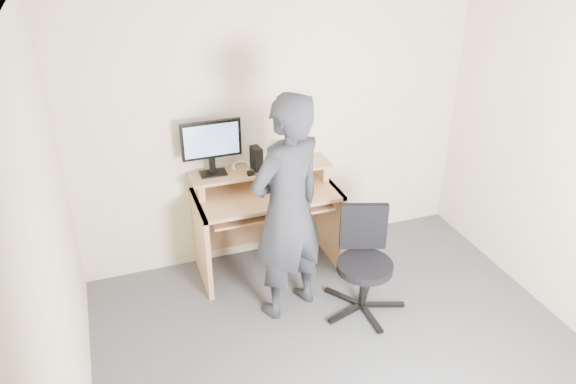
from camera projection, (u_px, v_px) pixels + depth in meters
ground at (359, 377)px, 3.88m from camera, size 3.50×3.50×0.00m
back_wall at (278, 121)px, 4.75m from camera, size 3.50×0.02×2.50m
ceiling at (390, 0)px, 2.70m from camera, size 3.50×3.50×0.02m
desk at (265, 209)px, 4.84m from camera, size 1.20×0.60×0.91m
monitor at (211, 143)px, 4.49m from camera, size 0.49×0.14×0.47m
external_drive at (256, 158)px, 4.66m from camera, size 0.09×0.14×0.20m
travel_mug at (282, 156)px, 4.74m from camera, size 0.08×0.08×0.17m
smartphone at (297, 163)px, 4.80m from camera, size 0.10×0.14×0.01m
charger at (250, 173)px, 4.60m from camera, size 0.05×0.04×0.03m
headphones at (241, 167)px, 4.73m from camera, size 0.19×0.19×0.06m
keyboard at (265, 207)px, 4.63m from camera, size 0.49×0.28×0.03m
mouse at (309, 190)px, 4.68m from camera, size 0.10×0.07×0.04m
office_chair at (364, 257)px, 4.37m from camera, size 0.66×0.63×0.83m
person at (287, 210)px, 4.13m from camera, size 0.77×0.65×1.80m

